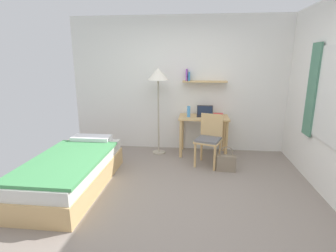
{
  "coord_description": "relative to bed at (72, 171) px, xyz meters",
  "views": [
    {
      "loc": [
        0.28,
        -3.15,
        1.8
      ],
      "look_at": [
        -0.12,
        0.51,
        0.85
      ],
      "focal_mm": 27.91,
      "sensor_mm": 36.0,
      "label": 1
    }
  ],
  "objects": [
    {
      "name": "standing_lamp",
      "position": [
        1.03,
        1.54,
        1.21
      ],
      "size": [
        0.4,
        0.4,
        1.64
      ],
      "color": "#B2A893",
      "rests_on": "ground_plane"
    },
    {
      "name": "bed",
      "position": [
        0.0,
        0.0,
        0.0
      ],
      "size": [
        0.93,
        1.97,
        0.54
      ],
      "color": "tan",
      "rests_on": "ground_plane"
    },
    {
      "name": "desk_chair",
      "position": [
        1.98,
        1.08,
        0.25
      ],
      "size": [
        0.52,
        0.53,
        0.88
      ],
      "color": "tan",
      "rests_on": "ground_plane"
    },
    {
      "name": "laptop",
      "position": [
        1.91,
        1.63,
        0.55
      ],
      "size": [
        0.31,
        0.21,
        0.19
      ],
      "color": "black",
      "rests_on": "desk"
    },
    {
      "name": "water_bottle",
      "position": [
        1.6,
        1.52,
        0.61
      ],
      "size": [
        0.06,
        0.06,
        0.2
      ],
      "primitive_type": "cylinder",
      "color": "#4C99DB",
      "rests_on": "desk"
    },
    {
      "name": "ground_plane",
      "position": [
        1.46,
        -0.13,
        -0.24
      ],
      "size": [
        5.28,
        5.28,
        0.0
      ],
      "primitive_type": "plane",
      "color": "gray"
    },
    {
      "name": "book_stack",
      "position": [
        2.15,
        1.63,
        0.53
      ],
      "size": [
        0.2,
        0.23,
        0.05
      ],
      "color": "silver",
      "rests_on": "desk"
    },
    {
      "name": "wall_back",
      "position": [
        1.47,
        1.9,
        1.06
      ],
      "size": [
        4.4,
        0.27,
        2.6
      ],
      "color": "white",
      "rests_on": "ground_plane"
    },
    {
      "name": "desk",
      "position": [
        1.89,
        1.57,
        0.35
      ],
      "size": [
        0.92,
        0.55,
        0.74
      ],
      "color": "tan",
      "rests_on": "ground_plane"
    },
    {
      "name": "handbag",
      "position": [
        2.26,
        0.81,
        -0.09
      ],
      "size": [
        0.31,
        0.11,
        0.42
      ],
      "color": "gray",
      "rests_on": "ground_plane"
    }
  ]
}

